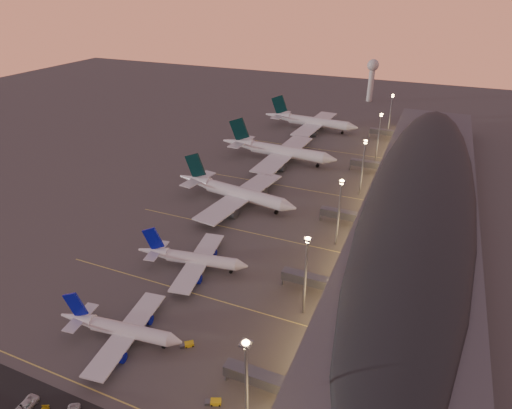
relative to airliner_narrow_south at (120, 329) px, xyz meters
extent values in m
plane|color=#484542|center=(6.10, 28.98, -3.35)|extent=(700.00, 700.00, 0.00)
cylinder|color=silver|center=(3.12, 0.40, 0.06)|extent=(22.69, 6.60, 3.81)
cone|color=silver|center=(16.02, 2.04, 0.06)|extent=(4.06, 4.24, 3.81)
cone|color=silver|center=(-13.00, -1.65, 0.54)|extent=(10.51, 5.06, 3.81)
cube|color=silver|center=(2.05, 0.26, -0.61)|extent=(10.49, 32.66, 0.42)
cylinder|color=#070E96|center=(1.87, 7.36, -1.89)|extent=(5.38, 3.47, 2.86)
cylinder|color=#070E96|center=(3.65, -6.65, -1.89)|extent=(5.38, 3.47, 2.86)
cube|color=#070E96|center=(-12.50, -1.59, 5.48)|extent=(7.00, 1.45, 8.27)
cube|color=silver|center=(-11.78, -1.50, 1.11)|extent=(5.04, 11.92, 0.27)
cylinder|color=black|center=(12.45, 1.58, -2.60)|extent=(0.34, 0.34, 1.50)
cylinder|color=black|center=(12.45, 1.58, -2.82)|extent=(1.14, 0.80, 1.07)
cylinder|color=black|center=(0.99, 2.82, -2.60)|extent=(0.34, 0.34, 1.50)
cylinder|color=black|center=(0.99, 2.82, -2.82)|extent=(1.14, 0.80, 1.07)
cylinder|color=black|center=(1.67, -2.48, -2.60)|extent=(0.34, 0.34, 1.50)
cylinder|color=black|center=(1.67, -2.48, -2.82)|extent=(1.14, 0.80, 1.07)
cylinder|color=silver|center=(4.48, 36.26, 0.30)|extent=(24.33, 7.88, 4.08)
cone|color=silver|center=(18.23, 38.50, 0.30)|extent=(4.47, 4.65, 4.08)
cone|color=silver|center=(-12.70, 33.47, 0.81)|extent=(11.35, 5.77, 4.08)
cube|color=silver|center=(3.34, 36.08, -0.41)|extent=(12.39, 35.06, 0.45)
cylinder|color=#070E96|center=(2.89, 43.67, -1.79)|extent=(5.84, 3.89, 3.06)
cylinder|color=#070E96|center=(5.31, 28.74, -1.79)|extent=(5.84, 3.89, 3.06)
cube|color=#070E96|center=(-12.16, 33.56, 6.10)|extent=(7.48, 1.80, 8.86)
cube|color=silver|center=(-11.40, 33.68, 1.43)|extent=(5.80, 12.84, 0.29)
cylinder|color=black|center=(14.43, 37.88, -2.54)|extent=(0.37, 0.37, 1.61)
cylinder|color=black|center=(14.43, 37.88, -2.78)|extent=(1.24, 0.89, 1.14)
cylinder|color=black|center=(2.12, 38.78, -2.54)|extent=(0.37, 0.37, 1.61)
cylinder|color=black|center=(2.12, 38.78, -2.78)|extent=(1.24, 0.89, 1.14)
cylinder|color=black|center=(3.03, 33.13, -2.54)|extent=(0.37, 0.37, 1.61)
cylinder|color=black|center=(3.03, 33.13, -2.78)|extent=(1.24, 0.89, 1.14)
cylinder|color=silver|center=(-1.45, 83.95, 1.68)|extent=(37.35, 10.75, 5.58)
cone|color=silver|center=(19.78, 80.92, 1.68)|extent=(6.69, 6.37, 5.58)
cone|color=silver|center=(-27.99, 87.74, 2.37)|extent=(17.30, 7.88, 5.58)
cube|color=silver|center=(-3.22, 84.21, 0.70)|extent=(18.24, 54.96, 0.61)
cylinder|color=#585A5F|center=(-0.36, 95.79, -1.19)|extent=(8.85, 5.32, 4.19)
cylinder|color=#585A5F|center=(-3.72, 72.28, -1.19)|extent=(8.85, 5.32, 4.19)
cube|color=black|center=(-27.16, 87.62, 9.59)|extent=(11.02, 2.39, 12.39)
cube|color=silver|center=(-25.98, 87.45, 3.21)|extent=(8.64, 20.08, 0.39)
cylinder|color=black|center=(13.91, 81.76, -2.23)|extent=(0.51, 0.51, 2.23)
cylinder|color=black|center=(13.91, 81.76, -2.57)|extent=(1.69, 1.19, 1.56)
cylinder|color=black|center=(-3.84, 88.24, -2.23)|extent=(0.51, 0.51, 2.23)
cylinder|color=black|center=(-3.84, 88.24, -2.57)|extent=(1.69, 1.19, 1.56)
cylinder|color=black|center=(-4.95, 80.50, -2.23)|extent=(0.51, 0.51, 2.23)
cylinder|color=black|center=(-4.95, 80.50, -2.57)|extent=(1.69, 1.19, 1.56)
cylinder|color=silver|center=(-1.15, 138.36, 2.18)|extent=(40.88, 7.95, 6.15)
cone|color=silver|center=(22.43, 137.31, 2.18)|extent=(6.82, 6.43, 6.15)
cone|color=silver|center=(-30.62, 139.67, 2.95)|extent=(18.61, 6.96, 6.15)
cube|color=silver|center=(-3.11, 138.45, 1.11)|extent=(14.43, 59.88, 0.68)
cylinder|color=#585A5F|center=(-1.22, 151.45, -0.97)|extent=(9.37, 5.01, 4.61)
cylinder|color=#585A5F|center=(-2.38, 125.33, -0.97)|extent=(9.37, 5.01, 4.61)
cube|color=black|center=(-29.70, 139.63, 10.89)|extent=(12.15, 1.46, 13.64)
cube|color=silver|center=(-28.39, 139.57, 3.87)|extent=(7.50, 21.66, 0.43)
cylinder|color=black|center=(15.91, 137.60, -2.12)|extent=(0.51, 0.51, 2.46)
cylinder|color=black|center=(15.91, 137.60, -2.49)|extent=(1.77, 1.15, 1.72)
cylinder|color=black|center=(-4.23, 142.80, -2.12)|extent=(0.51, 0.51, 2.46)
cylinder|color=black|center=(-4.23, 142.80, -2.49)|extent=(1.77, 1.15, 1.72)
cylinder|color=black|center=(-4.61, 134.21, -2.12)|extent=(0.51, 0.51, 2.46)
cylinder|color=black|center=(-4.61, 134.21, -2.49)|extent=(1.77, 1.15, 1.72)
cylinder|color=silver|center=(-0.98, 197.80, 1.97)|extent=(39.39, 8.52, 5.91)
cone|color=silver|center=(21.66, 196.28, 1.97)|extent=(6.69, 6.32, 5.91)
cone|color=silver|center=(-29.28, 199.71, 2.71)|extent=(18.01, 7.08, 5.91)
cube|color=silver|center=(-2.87, 197.93, 0.93)|extent=(15.16, 57.76, 0.65)
cylinder|color=#585A5F|center=(-0.76, 210.39, -1.06)|extent=(9.10, 5.02, 4.43)
cylinder|color=#585A5F|center=(-2.45, 185.31, -1.06)|extent=(9.10, 5.02, 4.43)
cube|color=black|center=(-28.40, 199.65, 10.34)|extent=(11.69, 1.67, 13.12)
cube|color=silver|center=(-27.15, 199.57, 3.59)|extent=(7.67, 20.94, 0.41)
cylinder|color=black|center=(15.40, 196.70, -2.17)|extent=(0.50, 0.50, 2.36)
cylinder|color=black|center=(15.40, 196.70, -2.52)|extent=(1.72, 1.14, 1.65)
cylinder|color=black|center=(-3.85, 202.14, -2.17)|extent=(0.50, 0.50, 2.36)
cylinder|color=black|center=(-3.85, 202.14, -2.52)|extent=(1.72, 1.14, 1.65)
cylinder|color=black|center=(-4.40, 193.89, -2.17)|extent=(0.50, 0.50, 2.36)
cylinder|color=black|center=(-4.40, 193.89, -2.52)|extent=(1.72, 1.14, 1.65)
cube|color=#4F5054|center=(68.10, 101.48, 2.65)|extent=(40.00, 255.00, 12.00)
ellipsoid|color=black|center=(68.10, 101.48, 8.65)|extent=(39.00, 253.00, 10.92)
cube|color=#F0B55E|center=(47.90, 101.48, 1.65)|extent=(0.40, 244.80, 8.00)
cube|color=#585A5F|center=(40.10, -1.02, 1.15)|extent=(16.00, 3.20, 3.00)
cylinder|color=gray|center=(32.10, -1.02, -1.15)|extent=(0.70, 0.70, 4.40)
cube|color=#585A5F|center=(40.10, 38.98, 1.15)|extent=(16.00, 3.20, 3.00)
cylinder|color=gray|center=(32.10, 38.98, -1.15)|extent=(0.70, 0.70, 4.40)
cube|color=#585A5F|center=(40.10, 83.98, 1.15)|extent=(16.00, 3.20, 3.00)
cylinder|color=gray|center=(32.10, 83.98, -1.15)|extent=(0.70, 0.70, 4.40)
cube|color=#585A5F|center=(40.10, 140.98, 1.15)|extent=(16.00, 3.20, 3.00)
cylinder|color=gray|center=(32.10, 140.98, -1.15)|extent=(0.70, 0.70, 4.40)
cube|color=#585A5F|center=(40.10, 196.98, 1.15)|extent=(16.00, 3.20, 3.00)
cylinder|color=gray|center=(32.10, 196.98, -1.15)|extent=(0.70, 0.70, 4.40)
cylinder|color=gray|center=(42.10, -11.02, 9.15)|extent=(0.70, 0.70, 25.00)
cube|color=gray|center=(42.10, -11.02, 21.85)|extent=(2.20, 2.20, 0.50)
sphere|color=#FFB75C|center=(42.10, -11.02, 21.65)|extent=(1.80, 1.80, 1.80)
cylinder|color=gray|center=(42.10, 28.98, 9.15)|extent=(0.70, 0.70, 25.00)
cube|color=gray|center=(42.10, 28.98, 21.85)|extent=(2.20, 2.20, 0.50)
sphere|color=#FFB75C|center=(42.10, 28.98, 21.65)|extent=(1.80, 1.80, 1.80)
cylinder|color=gray|center=(42.10, 68.98, 9.15)|extent=(0.70, 0.70, 25.00)
cube|color=gray|center=(42.10, 68.98, 21.85)|extent=(2.20, 2.20, 0.50)
sphere|color=#FFB75C|center=(42.10, 68.98, 21.65)|extent=(1.80, 1.80, 1.80)
cylinder|color=gray|center=(42.10, 113.98, 9.15)|extent=(0.70, 0.70, 25.00)
cube|color=gray|center=(42.10, 113.98, 21.85)|extent=(2.20, 2.20, 0.50)
sphere|color=#FFB75C|center=(42.10, 113.98, 21.65)|extent=(1.80, 1.80, 1.80)
cylinder|color=gray|center=(42.10, 158.98, 9.15)|extent=(0.70, 0.70, 25.00)
cube|color=gray|center=(42.10, 158.98, 21.85)|extent=(2.20, 2.20, 0.50)
sphere|color=#FFB75C|center=(42.10, 158.98, 21.65)|extent=(1.80, 1.80, 1.80)
cylinder|color=gray|center=(42.10, 203.98, 9.15)|extent=(0.70, 0.70, 25.00)
cube|color=gray|center=(42.10, 203.98, 21.85)|extent=(2.20, 2.20, 0.50)
sphere|color=#FFB75C|center=(42.10, 203.98, 21.65)|extent=(1.80, 1.80, 1.80)
cylinder|color=silver|center=(16.10, 288.98, 9.65)|extent=(4.40, 4.40, 26.00)
sphere|color=silver|center=(16.10, 288.98, 24.65)|extent=(9.00, 9.00, 9.00)
cube|color=#D8C659|center=(6.10, -16.02, -3.34)|extent=(90.00, 0.36, 0.00)
cube|color=#D8C659|center=(6.10, 23.98, -3.34)|extent=(90.00, 0.36, 0.00)
cube|color=#D8C659|center=(6.10, 63.98, -3.34)|extent=(90.00, 0.36, 0.00)
cube|color=#D8C659|center=(6.10, 108.98, -3.34)|extent=(90.00, 0.36, 0.00)
cube|color=#D8C659|center=(6.10, 163.98, -3.34)|extent=(90.00, 0.36, 0.00)
cube|color=yellow|center=(32.90, -7.95, -2.81)|extent=(2.77, 2.29, 1.09)
cube|color=#585A5F|center=(31.26, -8.65, -2.95)|extent=(1.78, 1.72, 0.79)
cylinder|color=black|center=(33.43, -6.92, -3.13)|extent=(0.47, 0.33, 0.44)
cylinder|color=black|center=(34.01, -8.29, -3.13)|extent=(0.47, 0.33, 0.44)
cylinder|color=black|center=(31.79, -7.62, -3.13)|extent=(0.47, 0.33, 0.44)
cylinder|color=black|center=(32.37, -8.98, -3.13)|extent=(0.47, 0.33, 0.44)
cube|color=yellow|center=(18.20, 4.88, -2.81)|extent=(2.77, 2.60, 1.08)
cube|color=#585A5F|center=(16.79, 3.81, -2.96)|extent=(1.87, 1.85, 0.79)
cylinder|color=black|center=(18.45, 6.00, -3.13)|extent=(0.45, 0.40, 0.43)
cylinder|color=black|center=(19.35, 4.83, -3.13)|extent=(0.45, 0.40, 0.43)
cylinder|color=black|center=(17.05, 4.93, -3.13)|extent=(0.45, 0.40, 0.43)
cylinder|color=black|center=(17.94, 3.76, -3.13)|extent=(0.45, 0.40, 0.43)
imported|color=silver|center=(-5.99, -26.08, -2.46)|extent=(3.27, 6.57, 1.79)
camera|label=1|loc=(66.96, -64.71, 82.28)|focal=30.00mm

